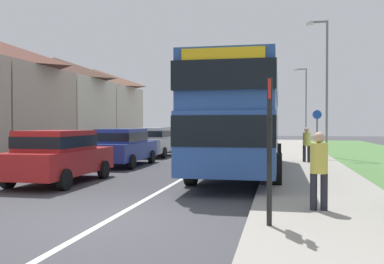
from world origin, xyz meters
name	(u,v)px	position (x,y,z in m)	size (l,w,h in m)	color
ground_plane	(108,221)	(0.00, 0.00, 0.00)	(120.00, 120.00, 0.00)	#424247
lane_marking_centre	(193,173)	(0.00, 8.00, 0.00)	(0.14, 60.00, 0.01)	silver
pavement_near_side	(314,181)	(4.20, 6.00, 0.06)	(3.20, 68.00, 0.12)	#9E998E
double_decker_bus	(242,115)	(1.83, 7.76, 2.14)	(2.80, 10.55, 3.70)	#284C93
parked_car_red	(59,154)	(-3.48, 4.42, 0.90)	(1.93, 4.27, 1.63)	#B21E1E
parked_car_blue	(123,145)	(-3.51, 10.01, 0.89)	(1.88, 4.44, 1.62)	navy
parked_car_silver	(154,141)	(-3.74, 15.40, 0.89)	(1.98, 3.90, 1.62)	#B7B7BC
parked_car_black	(177,138)	(-3.74, 20.94, 0.89)	(1.99, 4.52, 1.60)	black
pedestrian_at_stop	(319,167)	(3.93, 1.20, 0.98)	(0.34, 0.34, 1.67)	#23232D
pedestrian_walking_away	(307,143)	(4.36, 12.31, 0.98)	(0.34, 0.34, 1.67)	#23232D
bus_stop_sign	(270,141)	(3.00, -0.28, 1.54)	(0.09, 0.52, 2.60)	black
cycle_route_sign	(317,132)	(4.98, 14.41, 1.43)	(0.44, 0.08, 2.52)	slate
street_lamp_mid	(325,79)	(5.49, 15.88, 4.18)	(1.14, 0.20, 7.26)	slate
street_lamp_far	(305,100)	(5.39, 32.50, 3.98)	(1.14, 0.20, 6.88)	slate
house_terrace_far_side	(28,101)	(-13.06, 17.70, 3.37)	(6.98, 26.88, 6.74)	tan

